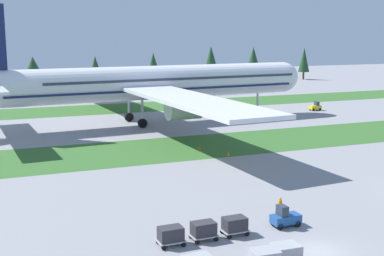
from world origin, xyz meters
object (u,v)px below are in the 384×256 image
(taxiway_marker_0, at_px, (229,153))
(uld_container_3, at_px, (286,254))
(cargo_dolly_second, at_px, (203,229))
(ground_crew_marshaller, at_px, (280,205))
(taxiway_marker_1, at_px, (199,148))
(baggage_tug, at_px, (285,218))
(cargo_dolly_third, at_px, (171,235))
(airliner, at_px, (146,83))
(cargo_dolly_lead, at_px, (235,224))
(pushback_tractor, at_px, (315,107))

(taxiway_marker_0, bearing_deg, uld_container_3, -108.75)
(cargo_dolly_second, distance_m, ground_crew_marshaller, 9.45)
(cargo_dolly_second, relative_size, taxiway_marker_1, 4.24)
(baggage_tug, distance_m, cargo_dolly_third, 10.83)
(cargo_dolly_third, bearing_deg, taxiway_marker_0, 144.81)
(airliner, xyz_separation_m, cargo_dolly_second, (-11.84, -55.72, -6.84))
(cargo_dolly_third, bearing_deg, airliner, 164.17)
(cargo_dolly_second, xyz_separation_m, ground_crew_marshaller, (9.03, 2.81, 0.03))
(cargo_dolly_lead, height_order, ground_crew_marshaller, ground_crew_marshaller)
(cargo_dolly_second, relative_size, pushback_tractor, 0.83)
(airliner, relative_size, cargo_dolly_second, 37.68)
(cargo_dolly_second, distance_m, pushback_tractor, 78.08)
(uld_container_3, relative_size, taxiway_marker_0, 3.15)
(taxiway_marker_0, bearing_deg, pushback_tractor, 40.95)
(airliner, bearing_deg, ground_crew_marshaller, -6.80)
(cargo_dolly_second, distance_m, taxiway_marker_1, 34.10)
(airliner, relative_size, cargo_dolly_third, 37.68)
(cargo_dolly_second, xyz_separation_m, uld_container_3, (3.90, -6.43, -0.16))
(airliner, xyz_separation_m, taxiway_marker_0, (3.20, -29.34, -7.45))
(airliner, xyz_separation_m, pushback_tractor, (40.04, 2.63, -6.95))
(cargo_dolly_third, relative_size, ground_crew_marshaller, 1.28)
(baggage_tug, height_order, uld_container_3, baggage_tug)
(cargo_dolly_second, bearing_deg, ground_crew_marshaller, 106.27)
(airliner, relative_size, taxiway_marker_1, 159.59)
(cargo_dolly_second, relative_size, taxiway_marker_0, 3.51)
(airliner, xyz_separation_m, baggage_tug, (-3.92, -55.58, -6.95))
(airliner, xyz_separation_m, cargo_dolly_third, (-14.74, -55.77, -6.84))
(airliner, height_order, baggage_tug, airliner)
(cargo_dolly_third, bearing_deg, cargo_dolly_second, 90.00)
(pushback_tractor, bearing_deg, taxiway_marker_0, 127.19)
(baggage_tug, bearing_deg, cargo_dolly_lead, -90.00)
(cargo_dolly_second, relative_size, uld_container_3, 1.11)
(cargo_dolly_second, distance_m, taxiway_marker_0, 30.37)
(cargo_dolly_lead, bearing_deg, cargo_dolly_third, -90.00)
(uld_container_3, height_order, taxiway_marker_0, uld_container_3)
(airliner, xyz_separation_m, ground_crew_marshaller, (-2.81, -52.91, -6.82))
(uld_container_3, bearing_deg, cargo_dolly_third, 136.83)
(cargo_dolly_third, height_order, uld_container_3, cargo_dolly_third)
(cargo_dolly_lead, relative_size, cargo_dolly_third, 1.00)
(uld_container_3, bearing_deg, airliner, 82.72)
(cargo_dolly_lead, relative_size, taxiway_marker_0, 3.51)
(airliner, relative_size, taxiway_marker_0, 132.13)
(taxiway_marker_0, bearing_deg, airliner, 96.22)
(baggage_tug, xyz_separation_m, cargo_dolly_lead, (-5.02, -0.09, 0.10))
(baggage_tug, relative_size, cargo_dolly_third, 1.18)
(cargo_dolly_third, xyz_separation_m, ground_crew_marshaller, (11.93, 2.86, 0.03))
(pushback_tractor, distance_m, taxiway_marker_0, 48.79)
(baggage_tug, relative_size, uld_container_3, 1.31)
(taxiway_marker_0, bearing_deg, cargo_dolly_lead, -114.76)
(cargo_dolly_third, relative_size, taxiway_marker_1, 4.24)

